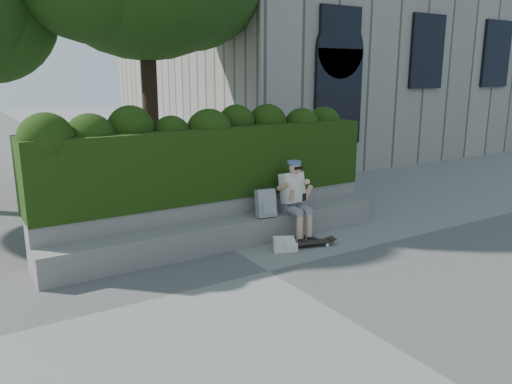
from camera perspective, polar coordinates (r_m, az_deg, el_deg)
ground at (r=7.44m, az=1.45°, el=-9.05°), size 80.00×80.00×0.00m
bench_ledge at (r=8.37m, az=-3.24°, el=-4.83°), size 6.00×0.45×0.45m
planter_wall at (r=8.72m, az=-4.75°, el=-3.06°), size 6.00×0.50×0.75m
hedge at (r=8.70m, az=-5.55°, el=3.47°), size 6.00×1.00×1.20m
person at (r=8.70m, az=4.39°, el=-0.52°), size 0.40×0.76×1.38m
skateboard at (r=8.47m, az=6.20°, el=-5.77°), size 0.82×0.39×0.08m
backpack_plaid at (r=8.49m, az=1.11°, el=-1.28°), size 0.35×0.22×0.48m
backpack_ground at (r=8.22m, az=3.21°, el=-6.01°), size 0.42×0.37×0.22m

